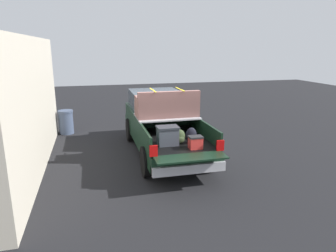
# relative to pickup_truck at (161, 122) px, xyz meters

# --- Properties ---
(ground_plane) EXTENTS (40.00, 40.00, 0.00)m
(ground_plane) POSITION_rel_pickup_truck_xyz_m (-0.39, -0.00, -0.99)
(ground_plane) COLOR black
(pickup_truck) EXTENTS (6.05, 2.06, 2.23)m
(pickup_truck) POSITION_rel_pickup_truck_xyz_m (0.00, 0.00, 0.00)
(pickup_truck) COLOR black
(pickup_truck) RESTS_ON ground_plane
(building_facade) EXTENTS (8.09, 0.36, 3.78)m
(building_facade) POSITION_rel_pickup_truck_xyz_m (-0.66, 3.90, 0.90)
(building_facade) COLOR beige
(building_facade) RESTS_ON ground_plane
(trash_can) EXTENTS (0.60, 0.60, 0.98)m
(trash_can) POSITION_rel_pickup_truck_xyz_m (2.98, 3.34, -0.50)
(trash_can) COLOR #3F4C66
(trash_can) RESTS_ON ground_plane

